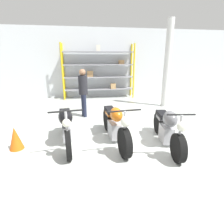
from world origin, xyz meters
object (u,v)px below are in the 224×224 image
person_browsing (83,89)px  traffic_cone (15,138)px  motorcycle_orange (115,124)px  motorcycle_grey (167,128)px  motorcycle_black (66,125)px  shelving_rack (100,71)px

person_browsing → traffic_cone: 2.84m
motorcycle_orange → motorcycle_grey: bearing=67.5°
traffic_cone → motorcycle_black: bearing=3.9°
motorcycle_black → motorcycle_orange: bearing=80.0°
motorcycle_grey → motorcycle_orange: bearing=-98.8°
shelving_rack → person_browsing: bearing=-105.3°
shelving_rack → traffic_cone: bearing=-114.3°
shelving_rack → motorcycle_grey: bearing=-79.0°
motorcycle_grey → person_browsing: (-1.99, 2.58, 0.56)m
motorcycle_black → traffic_cone: bearing=-93.8°
motorcycle_orange → motorcycle_grey: (1.22, -0.36, -0.02)m
person_browsing → traffic_cone: size_ratio=3.10×
shelving_rack → person_browsing: (-0.87, -3.19, -0.43)m
motorcycle_black → motorcycle_orange: motorcycle_black is taller
motorcycle_black → motorcycle_grey: (2.42, -0.41, -0.05)m
shelving_rack → traffic_cone: size_ratio=6.81×
motorcycle_orange → traffic_cone: 2.35m
shelving_rack → motorcycle_black: shelving_rack is taller
motorcycle_grey → traffic_cone: size_ratio=3.75×
motorcycle_orange → motorcycle_black: bearing=-98.2°
motorcycle_black → motorcycle_grey: size_ratio=0.98×
motorcycle_black → motorcycle_orange: 1.19m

